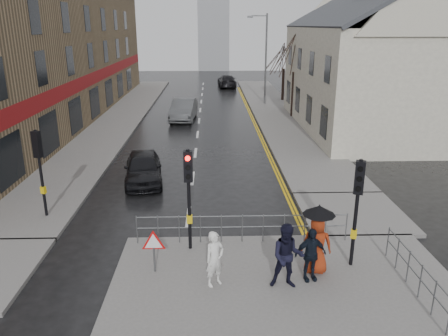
{
  "coord_description": "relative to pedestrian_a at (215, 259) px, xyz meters",
  "views": [
    {
      "loc": [
        0.92,
        -12.74,
        7.19
      ],
      "look_at": [
        1.44,
        4.05,
        1.66
      ],
      "focal_mm": 35.0,
      "sensor_mm": 36.0,
      "label": 1
    }
  ],
  "objects": [
    {
      "name": "near_pavement",
      "position": [
        2.01,
        -1.55,
        -0.89
      ],
      "size": [
        10.0,
        9.0,
        0.14
      ],
      "primitive_type": "cube",
      "color": "#605E5B",
      "rests_on": "ground"
    },
    {
      "name": "ground",
      "position": [
        -0.99,
        1.95,
        -0.96
      ],
      "size": [
        120.0,
        120.0,
        0.0
      ],
      "primitive_type": "plane",
      "color": "black",
      "rests_on": "ground"
    },
    {
      "name": "church_tower",
      "position": [
        0.51,
        63.95,
        8.04
      ],
      "size": [
        5.0,
        5.0,
        18.0
      ],
      "primitive_type": "cube",
      "color": "gray",
      "rests_on": "ground"
    },
    {
      "name": "car_parked",
      "position": [
        -3.31,
        9.01,
        -0.24
      ],
      "size": [
        2.26,
        4.42,
        1.44
      ],
      "primitive_type": "imported",
      "rotation": [
        0.0,
        0.0,
        0.14
      ],
      "color": "black",
      "rests_on": "ground"
    },
    {
      "name": "pedestrian_b",
      "position": [
        2.01,
        -0.17,
        0.14
      ],
      "size": [
        0.99,
        0.81,
        1.9
      ],
      "primitive_type": "imported",
      "rotation": [
        0.0,
        0.0,
        -0.1
      ],
      "color": "black",
      "rests_on": "near_pavement"
    },
    {
      "name": "left_pavement",
      "position": [
        -7.49,
        24.95,
        -0.89
      ],
      "size": [
        4.0,
        44.0,
        0.14
      ],
      "primitive_type": "cube",
      "color": "#605E5B",
      "rests_on": "ground"
    },
    {
      "name": "pedestrian_d",
      "position": [
        2.73,
        0.18,
        -0.01
      ],
      "size": [
        1.0,
        0.56,
        1.61
      ],
      "primitive_type": "imported",
      "rotation": [
        0.0,
        0.0,
        0.18
      ],
      "color": "black",
      "rests_on": "near_pavement"
    },
    {
      "name": "pedestrian_with_umbrella",
      "position": [
        3.0,
        0.58,
        0.33
      ],
      "size": [
        0.96,
        0.96,
        2.14
      ],
      "color": "maroon",
      "rests_on": "near_pavement"
    },
    {
      "name": "right_pavement",
      "position": [
        5.51,
        26.95,
        -0.89
      ],
      "size": [
        4.0,
        40.0,
        0.14
      ],
      "primitive_type": "cube",
      "color": "#605E5B",
      "rests_on": "ground"
    },
    {
      "name": "warning_sign",
      "position": [
        -1.79,
        0.74,
        0.08
      ],
      "size": [
        0.8,
        0.07,
        1.35
      ],
      "color": "#595B5E",
      "rests_on": "near_pavement"
    },
    {
      "name": "tree_far",
      "position": [
        7.01,
        31.95,
        3.47
      ],
      "size": [
        2.4,
        2.4,
        5.64
      ],
      "color": "black",
      "rests_on": "right_pavement"
    },
    {
      "name": "traffic_signal_far_left",
      "position": [
        -6.49,
        4.95,
        1.5
      ],
      "size": [
        0.34,
        0.33,
        3.4
      ],
      "color": "black",
      "rests_on": "left_pavement"
    },
    {
      "name": "building_left_terrace",
      "position": [
        -12.99,
        23.95,
        4.04
      ],
      "size": [
        8.0,
        42.0,
        10.0
      ],
      "primitive_type": "cube",
      "color": "#8F7552",
      "rests_on": "ground"
    },
    {
      "name": "guard_railing_side",
      "position": [
        5.51,
        -0.8,
        -0.11
      ],
      "size": [
        0.04,
        4.54,
        1.0
      ],
      "color": "#595B5E",
      "rests_on": "near_pavement"
    },
    {
      "name": "tree_near",
      "position": [
        6.51,
        23.95,
        4.18
      ],
      "size": [
        2.4,
        2.4,
        6.58
      ],
      "color": "black",
      "rests_on": "right_pavement"
    },
    {
      "name": "car_far",
      "position": [
        1.91,
        42.25,
        -0.23
      ],
      "size": [
        2.27,
        5.09,
        1.45
      ],
      "primitive_type": "imported",
      "rotation": [
        0.0,
        0.0,
        3.19
      ],
      "color": "black",
      "rests_on": "ground"
    },
    {
      "name": "traffic_signal_near_right",
      "position": [
        4.2,
        0.95,
        1.5
      ],
      "size": [
        0.34,
        0.33,
        3.4
      ],
      "color": "black",
      "rests_on": "near_pavement"
    },
    {
      "name": "guard_railing_front",
      "position": [
        0.96,
        2.55,
        -0.1
      ],
      "size": [
        7.14,
        0.04,
        1.0
      ],
      "color": "#595B5E",
      "rests_on": "near_pavement"
    },
    {
      "name": "car_mid",
      "position": [
        -2.21,
        23.3,
        -0.14
      ],
      "size": [
        2.1,
        5.05,
        1.63
      ],
      "primitive_type": "imported",
      "rotation": [
        0.0,
        0.0,
        -0.08
      ],
      "color": "#45474A",
      "rests_on": "ground"
    },
    {
      "name": "pedestrian_a",
      "position": [
        0.0,
        0.0,
        0.0
      ],
      "size": [
        0.71,
        0.66,
        1.63
      ],
      "primitive_type": "imported",
      "rotation": [
        0.0,
        0.0,
        0.61
      ],
      "color": "silver",
      "rests_on": "near_pavement"
    },
    {
      "name": "street_lamp",
      "position": [
        4.83,
        29.95,
        3.75
      ],
      "size": [
        1.83,
        0.25,
        8.0
      ],
      "color": "#595B5E",
      "rests_on": "right_pavement"
    },
    {
      "name": "traffic_signal_near_left",
      "position": [
        -0.79,
        2.15,
        1.5
      ],
      "size": [
        0.28,
        0.27,
        3.4
      ],
      "color": "black",
      "rests_on": "near_pavement"
    },
    {
      "name": "building_right_cream",
      "position": [
        11.01,
        19.95,
        3.82
      ],
      "size": [
        9.0,
        16.4,
        10.1
      ],
      "color": "beige",
      "rests_on": "ground"
    },
    {
      "name": "pavement_bridge_right",
      "position": [
        5.51,
        4.95,
        -0.89
      ],
      "size": [
        4.0,
        4.2,
        0.14
      ],
      "primitive_type": "cube",
      "color": "#605E5B",
      "rests_on": "ground"
    }
  ]
}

